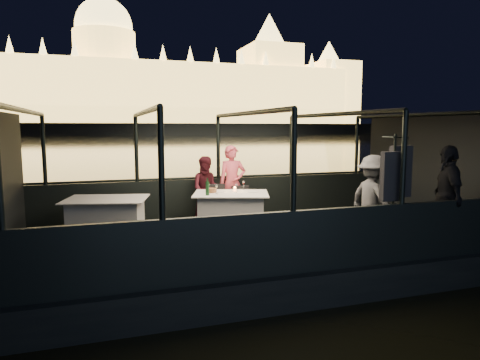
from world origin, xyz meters
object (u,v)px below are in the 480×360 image
object	(u,v)px
dining_table_aft	(107,219)
person_woman_coral	(232,187)
chair_port_left	(218,203)
chair_port_right	(243,204)
passenger_stripe	(373,195)
coat_stand	(393,201)
wine_bottle	(207,187)
passenger_dark	(447,199)
dining_table_central	(231,212)
person_man_maroon	(207,188)

from	to	relation	value
dining_table_aft	person_woman_coral	distance (m)	2.82
dining_table_aft	person_woman_coral	bearing A→B (deg)	17.69
chair_port_left	chair_port_right	bearing A→B (deg)	-20.86
passenger_stripe	person_woman_coral	bearing A→B (deg)	28.90
chair_port_left	coat_stand	xyz separation A→B (m)	(2.02, -3.06, 0.45)
dining_table_aft	person_woman_coral	world-z (taller)	person_woman_coral
coat_stand	wine_bottle	world-z (taller)	coat_stand
passenger_dark	chair_port_left	bearing A→B (deg)	-107.55
dining_table_aft	passenger_dark	world-z (taller)	passenger_dark
dining_table_central	passenger_stripe	xyz separation A→B (m)	(2.17, -1.57, 0.47)
dining_table_aft	coat_stand	world-z (taller)	coat_stand
wine_bottle	chair_port_right	bearing A→B (deg)	33.74
passenger_dark	wine_bottle	bearing A→B (deg)	-95.69
dining_table_aft	chair_port_right	world-z (taller)	chair_port_right
chair_port_right	wine_bottle	bearing A→B (deg)	-144.62
dining_table_central	coat_stand	size ratio (longest dim) A/B	0.74
coat_stand	person_woman_coral	bearing A→B (deg)	115.84
chair_port_right	person_woman_coral	bearing A→B (deg)	101.87
person_woman_coral	wine_bottle	distance (m)	1.36
dining_table_central	person_man_maroon	xyz separation A→B (m)	(-0.26, 0.95, 0.36)
person_woman_coral	dining_table_aft	bearing A→B (deg)	-159.13
dining_table_central	person_woman_coral	xyz separation A→B (m)	(0.31, 0.94, 0.36)
coat_stand	wine_bottle	distance (m)	3.34
dining_table_central	passenger_dark	world-z (taller)	passenger_dark
dining_table_aft	chair_port_right	size ratio (longest dim) A/B	1.80
dining_table_aft	person_man_maroon	distance (m)	2.29
dining_table_central	passenger_stripe	size ratio (longest dim) A/B	0.92
dining_table_central	passenger_dark	xyz separation A→B (m)	(3.14, -2.25, 0.47)
passenger_stripe	passenger_dark	size ratio (longest dim) A/B	0.89
chair_port_right	dining_table_central	bearing A→B (deg)	-128.24
person_woman_coral	passenger_stripe	xyz separation A→B (m)	(1.85, -2.51, 0.10)
wine_bottle	dining_table_aft	bearing A→B (deg)	173.18
dining_table_central	passenger_stripe	distance (m)	2.71
dining_table_central	person_woman_coral	world-z (taller)	person_woman_coral
chair_port_left	person_man_maroon	size ratio (longest dim) A/B	0.58
chair_port_right	dining_table_aft	bearing A→B (deg)	-170.44
person_man_maroon	chair_port_right	bearing A→B (deg)	-24.69
coat_stand	person_woman_coral	distance (m)	3.72
chair_port_left	coat_stand	size ratio (longest dim) A/B	0.43
dining_table_aft	chair_port_left	distance (m)	2.34
chair_port_left	chair_port_right	distance (m)	0.52
coat_stand	dining_table_central	bearing A→B (deg)	128.82
person_woman_coral	person_man_maroon	distance (m)	0.57
dining_table_central	chair_port_right	world-z (taller)	chair_port_right
dining_table_aft	coat_stand	bearing A→B (deg)	-30.23
dining_table_aft	wine_bottle	size ratio (longest dim) A/B	4.37
chair_port_left	passenger_dark	bearing A→B (deg)	-41.93
chair_port_left	chair_port_right	xyz separation A→B (m)	(0.48, -0.18, 0.00)
dining_table_central	person_man_maroon	world-z (taller)	person_man_maroon
chair_port_left	coat_stand	bearing A→B (deg)	-56.51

